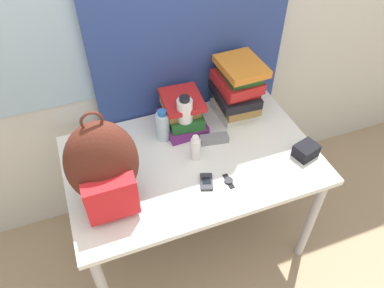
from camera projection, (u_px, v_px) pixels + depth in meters
name	position (u px, v px, depth m)	size (l,w,h in m)	color
wall_back	(157.00, 23.00, 1.89)	(6.00, 0.06, 2.50)	beige
curtain_blue	(192.00, 22.00, 1.89)	(1.09, 0.04, 2.50)	navy
desk	(192.00, 169.00, 1.98)	(1.28, 0.81, 0.74)	silver
backpack	(103.00, 167.00, 1.59)	(0.32, 0.27, 0.51)	#512319
book_stack_left	(182.00, 113.00, 2.04)	(0.23, 0.28, 0.19)	#6B2370
book_stack_center	(237.00, 89.00, 2.06)	(0.24, 0.29, 0.34)	silver
water_bottle	(163.00, 126.00, 1.97)	(0.07, 0.07, 0.19)	silver
sports_bottle	(185.00, 118.00, 1.96)	(0.08, 0.08, 0.26)	white
sunscreen_bottle	(196.00, 148.00, 1.88)	(0.05, 0.05, 0.15)	white
cell_phone	(207.00, 182.00, 1.80)	(0.09, 0.11, 0.02)	#2D2D33
sunglasses_case	(214.00, 139.00, 2.00)	(0.16, 0.08, 0.04)	gray
camera_pouch	(306.00, 151.00, 1.91)	(0.14, 0.12, 0.07)	black
wristwatch	(229.00, 181.00, 1.81)	(0.04, 0.09, 0.01)	black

